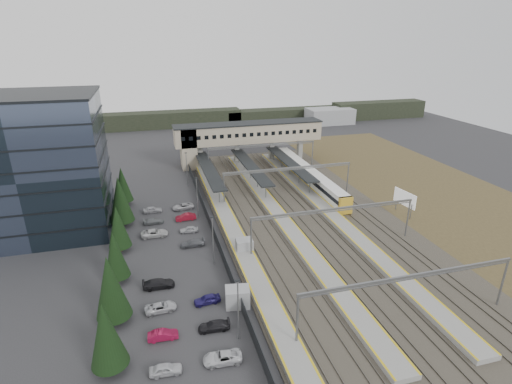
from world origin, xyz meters
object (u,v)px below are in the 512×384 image
object	(u,v)px
office_building	(30,166)
relay_cabin_far	(244,246)
relay_cabin_near	(238,297)
billboard	(405,199)
footbridge	(239,135)
train	(309,176)

from	to	relation	value
office_building	relay_cabin_far	size ratio (longest dim) A/B	8.76
relay_cabin_far	relay_cabin_near	bearing A→B (deg)	-107.62
billboard	relay_cabin_near	bearing A→B (deg)	-153.04
office_building	relay_cabin_near	xyz separation A→B (m)	(29.27, -30.92, -10.89)
office_building	billboard	xyz separation A→B (m)	(67.22, -11.62, -8.94)
office_building	footbridge	distance (m)	53.18
relay_cabin_near	relay_cabin_far	size ratio (longest dim) A/B	1.24
office_building	train	world-z (taller)	office_building
footbridge	train	bearing A→B (deg)	-58.70
relay_cabin_near	billboard	size ratio (longest dim) A/B	0.60
relay_cabin_far	footbridge	distance (m)	49.56
office_building	billboard	size ratio (longest dim) A/B	4.24
relay_cabin_near	relay_cabin_far	bearing A→B (deg)	72.38
footbridge	relay_cabin_near	bearing A→B (deg)	-103.33
office_building	relay_cabin_far	bearing A→B (deg)	-28.36
relay_cabin_far	billboard	size ratio (longest dim) A/B	0.48
office_building	billboard	distance (m)	68.80
office_building	relay_cabin_near	size ratio (longest dim) A/B	7.05
office_building	footbridge	bearing A→B (deg)	34.47
relay_cabin_near	train	world-z (taller)	train
relay_cabin_near	relay_cabin_far	xyz separation A→B (m)	(4.10, 12.91, -0.08)
train	billboard	size ratio (longest dim) A/B	6.72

